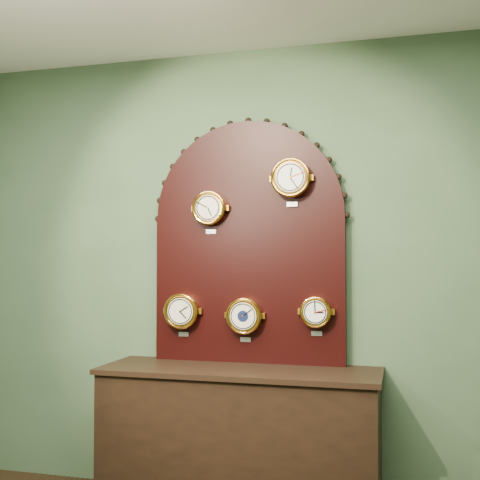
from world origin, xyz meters
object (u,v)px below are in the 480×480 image
(barometer, at_px, (244,316))
(shop_counter, at_px, (239,443))
(display_board, at_px, (248,234))
(arabic_clock, at_px, (291,178))
(roman_clock, at_px, (210,208))
(hygrometer, at_px, (182,311))
(tide_clock, at_px, (316,312))

(barometer, bearing_deg, shop_counter, -86.72)
(display_board, xyz_separation_m, arabic_clock, (0.28, -0.07, 0.33))
(shop_counter, relative_size, roman_clock, 6.02)
(hygrometer, relative_size, tide_clock, 1.15)
(arabic_clock, height_order, tide_clock, arabic_clock)
(shop_counter, bearing_deg, arabic_clock, 28.43)
(display_board, bearing_deg, shop_counter, -90.00)
(tide_clock, bearing_deg, shop_counter, -160.21)
(roman_clock, relative_size, hygrometer, 0.97)
(arabic_clock, bearing_deg, display_board, 166.69)
(tide_clock, bearing_deg, hygrometer, -179.93)
(arabic_clock, height_order, hygrometer, arabic_clock)
(barometer, xyz_separation_m, tide_clock, (0.44, 0.00, 0.03))
(hygrometer, bearing_deg, shop_counter, -20.37)
(arabic_clock, bearing_deg, roman_clock, 179.93)
(display_board, relative_size, barometer, 5.58)
(shop_counter, bearing_deg, hygrometer, 159.63)
(arabic_clock, xyz_separation_m, tide_clock, (0.15, 0.00, -0.80))
(arabic_clock, distance_m, hygrometer, 1.07)
(shop_counter, relative_size, barometer, 5.83)
(shop_counter, height_order, barometer, barometer)
(roman_clock, height_order, barometer, roman_clock)
(roman_clock, height_order, arabic_clock, arabic_clock)
(display_board, bearing_deg, arabic_clock, -13.31)
(roman_clock, bearing_deg, shop_counter, -33.43)
(roman_clock, height_order, hygrometer, roman_clock)
(shop_counter, distance_m, hygrometer, 0.86)
(shop_counter, relative_size, hygrometer, 5.82)
(display_board, relative_size, roman_clock, 5.76)
(roman_clock, xyz_separation_m, arabic_clock, (0.52, -0.00, 0.17))
(display_board, distance_m, barometer, 0.51)
(shop_counter, bearing_deg, roman_clock, 146.57)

